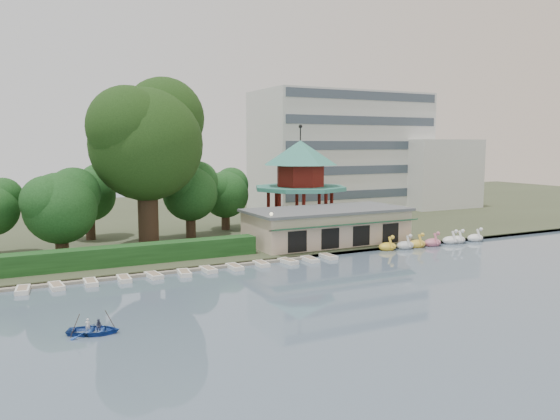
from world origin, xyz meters
TOP-DOWN VIEW (x-y plane):
  - ground_plane at (0.00, 0.00)m, footprint 220.00×220.00m
  - shore at (0.00, 52.00)m, footprint 220.00×70.00m
  - embankment at (0.00, 17.30)m, footprint 220.00×0.60m
  - dock at (-12.00, 17.20)m, footprint 34.00×1.60m
  - boathouse at (10.00, 21.97)m, footprint 18.60×9.39m
  - pavilion at (12.00, 32.00)m, footprint 12.40×12.40m
  - office_building at (32.67, 49.00)m, footprint 38.00×18.00m
  - hedge at (-15.00, 20.50)m, footprint 30.00×2.00m
  - lamp_post at (1.50, 19.00)m, footprint 0.36×0.36m
  - big_tree at (-8.84, 28.20)m, footprint 13.28×12.38m
  - small_trees at (-13.35, 30.99)m, footprint 39.65×16.71m
  - swan_boats at (21.05, 16.57)m, footprint 15.07×2.10m
  - moored_rowboats at (-10.18, 15.84)m, footprint 34.88×2.75m
  - rowboat_with_passengers at (-18.23, 3.30)m, footprint 5.29×4.62m

SIDE VIEW (x-z plane):
  - ground_plane at x=0.00m, z-range 0.00..0.00m
  - dock at x=-12.00m, z-range 0.00..0.24m
  - embankment at x=0.00m, z-range 0.00..0.30m
  - moored_rowboats at x=-10.18m, z-range 0.00..0.36m
  - shore at x=0.00m, z-range 0.00..0.40m
  - swan_boats at x=21.05m, z-range -0.56..1.35m
  - rowboat_with_passengers at x=-18.23m, z-range -0.55..1.46m
  - hedge at x=-15.00m, z-range 0.40..2.20m
  - boathouse at x=10.00m, z-range 0.42..4.32m
  - lamp_post at x=1.50m, z-range 1.20..5.48m
  - small_trees at x=-13.35m, z-range 1.31..10.58m
  - pavilion at x=12.00m, z-range 0.73..14.23m
  - office_building at x=32.67m, z-range -0.27..19.73m
  - big_tree at x=-8.84m, z-range 3.22..21.81m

